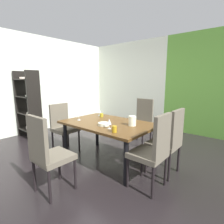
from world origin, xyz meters
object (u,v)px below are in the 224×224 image
chair_right_far (169,139)px  dining_table (108,127)px  chair_head_far (142,119)px  wine_glass_rear (79,114)px  serving_bowl_east (104,124)px  cup_north (114,129)px  cup_west (101,115)px  chair_left_near (63,125)px  wine_glass_front (109,122)px  wine_glass_left (99,111)px  display_shelf (28,105)px  chair_head_near (47,152)px  pitcher_right (132,121)px  chair_right_near (154,149)px

chair_right_far → dining_table: bearing=103.9°
chair_head_far → wine_glass_rear: 1.55m
serving_bowl_east → cup_north: cup_north is taller
cup_west → chair_left_near: bearing=-139.0°
wine_glass_rear → serving_bowl_east: (0.63, 0.02, -0.09)m
chair_left_near → chair_right_far: (2.05, 0.51, 0.02)m
dining_table → chair_right_far: size_ratio=1.54×
wine_glass_front → wine_glass_left: size_ratio=1.19×
display_shelf → serving_bowl_east: (2.52, 0.11, -0.10)m
serving_bowl_east → cup_north: (0.38, -0.18, 0.02)m
serving_bowl_east → chair_right_far: bearing=25.7°
display_shelf → wine_glass_front: size_ratio=10.78×
chair_left_near → wine_glass_front: chair_left_near is taller
chair_head_near → chair_right_far: bearing=56.1°
chair_right_far → display_shelf: display_shelf is taller
chair_head_far → display_shelf: size_ratio=0.61×
cup_north → pitcher_right: size_ratio=0.58×
wine_glass_front → chair_right_far: bearing=35.6°
wine_glass_left → cup_north: 1.24m
wine_glass_front → wine_glass_left: wine_glass_front is taller
chair_head_near → pitcher_right: 1.39m
chair_left_near → chair_right_far: chair_right_far is taller
chair_head_far → wine_glass_left: (-0.53, -0.87, 0.24)m
chair_head_near → wine_glass_left: bearing=110.7°
chair_right_near → wine_glass_rear: chair_right_near is taller
cup_north → pitcher_right: 0.48m
cup_north → dining_table: bearing=140.6°
wine_glass_rear → cup_north: 1.02m
wine_glass_left → cup_west: bearing=-28.5°
serving_bowl_east → chair_head_far: bearing=94.0°
chair_left_near → chair_right_far: size_ratio=0.94×
serving_bowl_east → cup_west: size_ratio=2.47×
wine_glass_rear → pitcher_right: pitcher_right is taller
chair_right_far → cup_west: chair_right_far is taller
chair_left_near → wine_glass_front: (1.30, -0.03, 0.28)m
dining_table → pitcher_right: 0.49m
chair_right_near → pitcher_right: size_ratio=6.33×
dining_table → wine_glass_rear: size_ratio=9.98×
chair_right_far → wine_glass_front: (-0.75, -0.54, 0.26)m
chair_head_far → cup_north: chair_head_far is taller
display_shelf → wine_glass_rear: display_shelf is taller
wine_glass_left → dining_table: bearing=-32.0°
chair_head_far → wine_glass_rear: (-0.53, -1.43, 0.26)m
chair_head_near → pitcher_right: bearing=72.5°
chair_head_far → chair_right_near: 1.80m
chair_head_far → wine_glass_rear: chair_head_far is taller
cup_west → cup_north: 1.10m
display_shelf → pitcher_right: bearing=8.0°
chair_right_far → wine_glass_front: chair_right_far is taller
chair_left_near → serving_bowl_east: chair_left_near is taller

